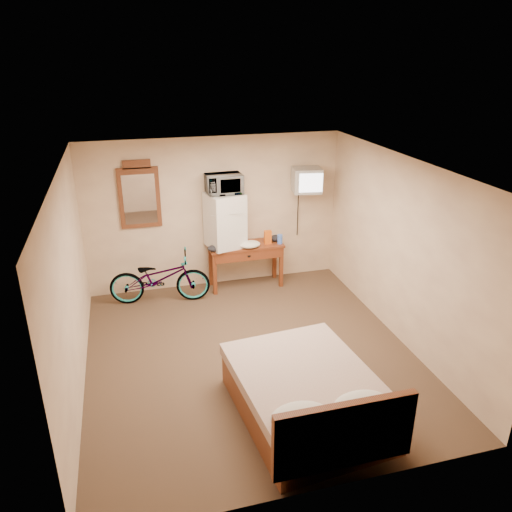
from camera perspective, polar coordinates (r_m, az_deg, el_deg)
name	(u,v)px	position (r m, az deg, el deg)	size (l,w,h in m)	color
room	(250,268)	(6.14, -0.70, -1.40)	(4.60, 4.64, 2.50)	#482F24
desk	(246,253)	(8.28, -1.13, 0.39)	(1.24, 0.48, 0.75)	maroon
mini_fridge	(225,220)	(8.07, -3.57, 4.11)	(0.66, 0.64, 0.89)	white
microwave	(224,184)	(7.90, -3.68, 8.22)	(0.56, 0.38, 0.31)	white
snack_bag	(268,237)	(8.25, 1.36, 2.16)	(0.12, 0.07, 0.23)	#DE5D13
blue_cup	(280,239)	(8.29, 2.75, 1.94)	(0.09, 0.09, 0.15)	#4677F0
cloth_cream	(250,244)	(8.12, -0.74, 1.34)	(0.35, 0.27, 0.11)	silver
cloth_dark_a	(215,248)	(8.01, -4.66, 0.91)	(0.26, 0.20, 0.10)	black
cloth_dark_b	(276,238)	(8.41, 2.32, 2.07)	(0.22, 0.18, 0.10)	black
crt_television	(307,180)	(8.23, 5.81, 8.63)	(0.51, 0.60, 0.40)	black
wall_mirror	(139,195)	(7.99, -13.19, 6.75)	(0.63, 0.04, 1.07)	brown
bicycle	(160,278)	(8.01, -10.96, -2.47)	(0.55, 1.57, 0.82)	black
bed	(309,397)	(5.58, 6.04, -15.73)	(1.56, 1.98, 0.90)	brown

